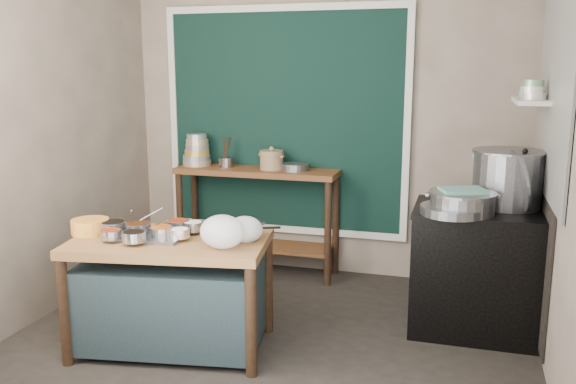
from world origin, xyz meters
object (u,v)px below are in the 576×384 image
(back_counter, at_px, (257,221))
(steamer, at_px, (462,203))
(yellow_basin, at_px, (90,226))
(utensil_cup, at_px, (226,162))
(stove_block, at_px, (479,271))
(ceramic_crock, at_px, (272,161))
(stock_pot, at_px, (508,178))
(prep_table, at_px, (172,293))
(saucepan, at_px, (243,230))
(condiment_tray, at_px, (149,234))

(back_counter, bearing_deg, steamer, -27.65)
(yellow_basin, xyz_separation_m, utensil_cup, (0.30, 1.66, 0.19))
(stove_block, distance_m, ceramic_crock, 2.00)
(back_counter, height_order, stock_pot, stock_pot)
(utensil_cup, distance_m, stock_pot, 2.43)
(back_counter, relative_size, steamer, 3.22)
(prep_table, bearing_deg, saucepan, 4.83)
(utensil_cup, relative_size, stock_pot, 0.28)
(utensil_cup, distance_m, ceramic_crock, 0.43)
(stove_block, height_order, condiment_tray, stove_block)
(steamer, bearing_deg, condiment_tray, -160.94)
(stove_block, distance_m, utensil_cup, 2.39)
(condiment_tray, height_order, saucepan, saucepan)
(prep_table, xyz_separation_m, yellow_basin, (-0.56, -0.03, 0.42))
(prep_table, height_order, ceramic_crock, ceramic_crock)
(back_counter, relative_size, utensil_cup, 10.42)
(steamer, bearing_deg, ceramic_crock, 150.26)
(back_counter, xyz_separation_m, saucepan, (0.43, -1.49, 0.33))
(ceramic_crock, distance_m, stock_pot, 2.02)
(stove_block, xyz_separation_m, stock_pot, (0.15, 0.12, 0.65))
(prep_table, relative_size, ceramic_crock, 5.73)
(yellow_basin, distance_m, ceramic_crock, 1.82)
(stock_pot, bearing_deg, ceramic_crock, 162.07)
(yellow_basin, bearing_deg, steamer, 16.96)
(condiment_tray, bearing_deg, saucepan, 9.61)
(yellow_basin, bearing_deg, prep_table, 3.45)
(yellow_basin, relative_size, utensil_cup, 1.77)
(stove_block, relative_size, stock_pot, 1.79)
(prep_table, xyz_separation_m, utensil_cup, (-0.26, 1.63, 0.62))
(saucepan, distance_m, stock_pot, 1.87)
(back_counter, distance_m, yellow_basin, 1.78)
(condiment_tray, bearing_deg, back_counter, 83.32)
(saucepan, xyz_separation_m, utensil_cup, (-0.72, 1.51, 0.18))
(yellow_basin, height_order, stock_pot, stock_pot)
(stove_block, relative_size, yellow_basin, 3.65)
(steamer, bearing_deg, back_counter, 152.35)
(saucepan, height_order, utensil_cup, utensil_cup)
(utensil_cup, height_order, stock_pot, stock_pot)
(stock_pot, bearing_deg, yellow_basin, -158.80)
(stove_block, distance_m, yellow_basin, 2.68)
(yellow_basin, relative_size, ceramic_crock, 1.13)
(ceramic_crock, relative_size, steamer, 0.48)
(prep_table, bearing_deg, ceramic_crock, 74.79)
(condiment_tray, distance_m, ceramic_crock, 1.65)
(yellow_basin, bearing_deg, saucepan, 8.32)
(steamer, bearing_deg, utensil_cup, 155.43)
(prep_table, xyz_separation_m, ceramic_crock, (0.17, 1.61, 0.65))
(utensil_cup, bearing_deg, saucepan, -64.36)
(stock_pot, bearing_deg, saucepan, -151.63)
(back_counter, bearing_deg, stock_pot, -16.65)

